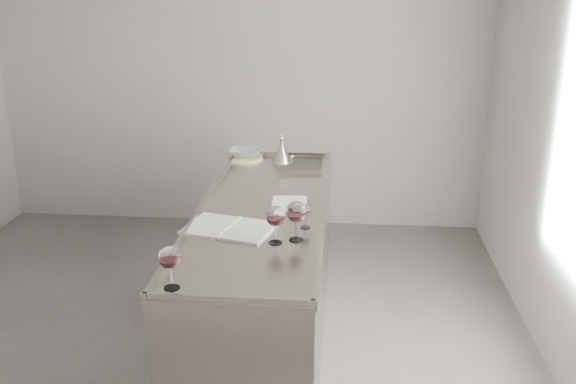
# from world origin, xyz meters

# --- Properties ---
(room_shell) EXTENTS (4.54, 5.04, 2.84)m
(room_shell) POSITION_xyz_m (0.00, 0.00, 1.40)
(room_shell) COLOR #4A4745
(room_shell) RESTS_ON ground
(counter) EXTENTS (0.77, 2.42, 0.97)m
(counter) POSITION_xyz_m (0.50, 0.30, 0.47)
(counter) COLOR gray
(counter) RESTS_ON ground
(wine_glass_left) EXTENTS (0.10, 0.10, 0.20)m
(wine_glass_left) POSITION_xyz_m (0.23, -0.78, 1.08)
(wine_glass_left) COLOR white
(wine_glass_left) RESTS_ON counter
(wine_glass_middle) EXTENTS (0.10, 0.10, 0.20)m
(wine_glass_middle) POSITION_xyz_m (0.63, -0.23, 1.08)
(wine_glass_middle) COLOR white
(wine_glass_middle) RESTS_ON counter
(wine_glass_right) EXTENTS (0.11, 0.11, 0.22)m
(wine_glass_right) POSITION_xyz_m (0.74, -0.18, 1.09)
(wine_glass_right) COLOR white
(wine_glass_right) RESTS_ON counter
(wine_glass_small) EXTENTS (0.07, 0.07, 0.14)m
(wine_glass_small) POSITION_xyz_m (0.77, 0.00, 1.04)
(wine_glass_small) COLOR white
(wine_glass_small) RESTS_ON counter
(notebook) EXTENTS (0.53, 0.43, 0.02)m
(notebook) POSITION_xyz_m (0.36, -0.06, 0.95)
(notebook) COLOR silver
(notebook) RESTS_ON counter
(loose_paper_top) EXTENTS (0.23, 0.32, 0.00)m
(loose_paper_top) POSITION_xyz_m (0.65, 0.38, 0.94)
(loose_paper_top) COLOR silver
(loose_paper_top) RESTS_ON counter
(trivet) EXTENTS (0.30, 0.30, 0.02)m
(trivet) POSITION_xyz_m (0.23, 1.38, 0.95)
(trivet) COLOR beige
(trivet) RESTS_ON counter
(ceramic_bowl) EXTENTS (0.26, 0.26, 0.06)m
(ceramic_bowl) POSITION_xyz_m (0.23, 1.38, 0.99)
(ceramic_bowl) COLOR #8E9EA5
(ceramic_bowl) RESTS_ON trivet
(wine_funnel) EXTENTS (0.15, 0.15, 0.23)m
(wine_funnel) POSITION_xyz_m (0.51, 1.32, 1.01)
(wine_funnel) COLOR #B0A99D
(wine_funnel) RESTS_ON counter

